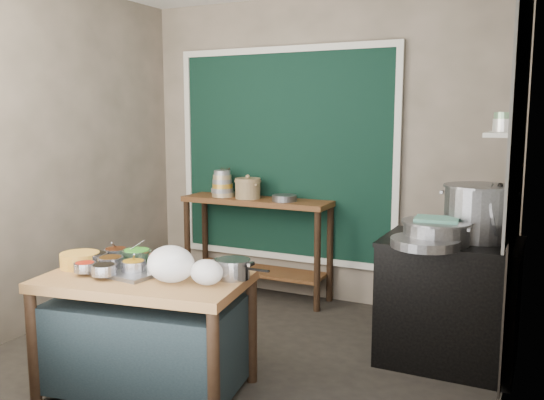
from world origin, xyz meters
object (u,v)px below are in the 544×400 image
at_px(stove_block, 449,303).
at_px(ceramic_crock, 248,189).
at_px(utensil_cup, 225,192).
at_px(stock_pot, 478,212).
at_px(steamer, 436,232).
at_px(saucepan, 233,269).
at_px(condiment_tray, 126,269).
at_px(back_counter, 257,248).
at_px(yellow_basin, 80,260).
at_px(prep_table, 146,334).

relative_size(stove_block, ceramic_crock, 3.53).
xyz_separation_m(stove_block, utensil_cup, (-2.25, 0.74, 0.57)).
bearing_deg(stock_pot, steamer, -133.42).
height_order(stove_block, utensil_cup, utensil_cup).
bearing_deg(saucepan, condiment_tray, -169.34).
height_order(utensil_cup, ceramic_crock, ceramic_crock).
height_order(ceramic_crock, stock_pot, stock_pot).
bearing_deg(steamer, utensil_cup, 157.48).
bearing_deg(utensil_cup, condiment_tray, -77.31).
distance_m(back_counter, yellow_basin, 2.08).
bearing_deg(back_counter, prep_table, -82.10).
bearing_deg(utensil_cup, ceramic_crock, -8.17).
bearing_deg(back_counter, condiment_tray, -87.28).
bearing_deg(back_counter, ceramic_crock, -155.54).
relative_size(condiment_tray, stock_pot, 1.13).
bearing_deg(utensil_cup, stock_pot, -15.27).
bearing_deg(yellow_basin, condiment_tray, 12.61).
xyz_separation_m(back_counter, stock_pot, (2.05, -0.65, 0.59)).
distance_m(ceramic_crock, steamer, 2.09).
bearing_deg(prep_table, steamer, 27.15).
xyz_separation_m(yellow_basin, utensil_cup, (-0.13, 2.05, 0.19)).
bearing_deg(stove_block, prep_table, -141.22).
bearing_deg(saucepan, steamer, 41.31).
bearing_deg(stock_pot, condiment_tray, -145.99).
bearing_deg(condiment_tray, back_counter, 92.72).
bearing_deg(saucepan, ceramic_crock, 114.88).
bearing_deg(utensil_cup, saucepan, -57.98).
height_order(yellow_basin, stock_pot, stock_pot).
bearing_deg(utensil_cup, stove_block, -18.10).
bearing_deg(back_counter, saucepan, -66.50).
bearing_deg(yellow_basin, stove_block, 31.75).
xyz_separation_m(yellow_basin, saucepan, (1.02, 0.22, 0.01)).
height_order(prep_table, yellow_basin, yellow_basin).
xyz_separation_m(saucepan, steamer, (1.03, 0.93, 0.15)).
xyz_separation_m(prep_table, condiment_tray, (-0.19, 0.06, 0.39)).
bearing_deg(yellow_basin, saucepan, 11.93).
xyz_separation_m(stove_block, steamer, (-0.08, -0.17, 0.53)).
height_order(prep_table, saucepan, saucepan).
distance_m(stove_block, condiment_tray, 2.22).
height_order(back_counter, condiment_tray, back_counter).
bearing_deg(saucepan, yellow_basin, -169.03).
bearing_deg(prep_table, yellow_basin, 172.56).
bearing_deg(ceramic_crock, utensil_cup, 171.83).
relative_size(utensil_cup, ceramic_crock, 0.56).
xyz_separation_m(back_counter, saucepan, (0.80, -1.83, 0.33)).
bearing_deg(steamer, back_counter, 153.83).
height_order(stove_block, yellow_basin, stove_block).
height_order(prep_table, condiment_tray, condiment_tray).
bearing_deg(utensil_cup, back_counter, -1.03).
relative_size(prep_table, stove_block, 1.39).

